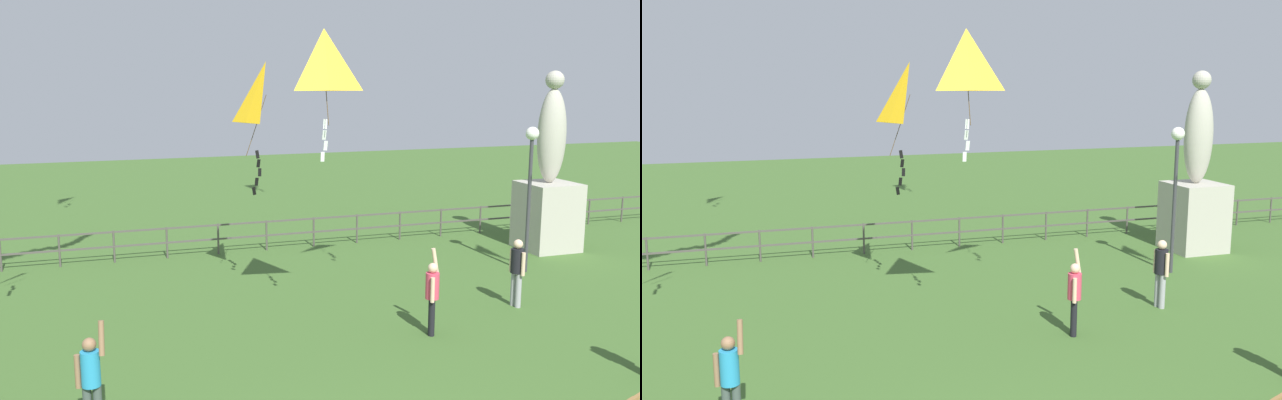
% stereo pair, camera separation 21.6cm
% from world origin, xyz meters
% --- Properties ---
extents(statue_monument, '(1.60, 1.60, 5.54)m').
position_xyz_m(statue_monument, '(10.13, 11.37, 1.81)').
color(statue_monument, '#B2AD9E').
rests_on(statue_monument, ground_plane).
extents(lamppost, '(0.36, 0.36, 4.03)m').
position_xyz_m(lamppost, '(7.98, 9.34, 2.97)').
color(lamppost, '#38383D').
rests_on(lamppost, ground_plane).
extents(person_0, '(0.47, 0.31, 1.81)m').
position_xyz_m(person_0, '(-3.59, 3.75, 0.91)').
color(person_0, '#3F4C47').
rests_on(person_0, ground_plane).
extents(person_2, '(0.37, 0.44, 1.83)m').
position_xyz_m(person_2, '(3.24, 5.85, 0.92)').
color(person_2, black).
rests_on(person_2, ground_plane).
extents(person_3, '(0.30, 0.49, 1.62)m').
position_xyz_m(person_3, '(5.99, 6.86, 0.93)').
color(person_3, '#99999E').
rests_on(person_3, ground_plane).
extents(kite_1, '(1.06, 0.93, 2.61)m').
position_xyz_m(kite_1, '(1.23, 6.98, 5.59)').
color(kite_1, yellow).
extents(kite_5, '(1.04, 0.96, 3.12)m').
position_xyz_m(kite_5, '(0.70, 9.76, 4.83)').
color(kite_5, yellow).
extents(waterfront_railing, '(36.05, 0.06, 0.95)m').
position_xyz_m(waterfront_railing, '(-0.39, 14.00, 0.63)').
color(waterfront_railing, '#4C4742').
rests_on(waterfront_railing, ground_plane).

